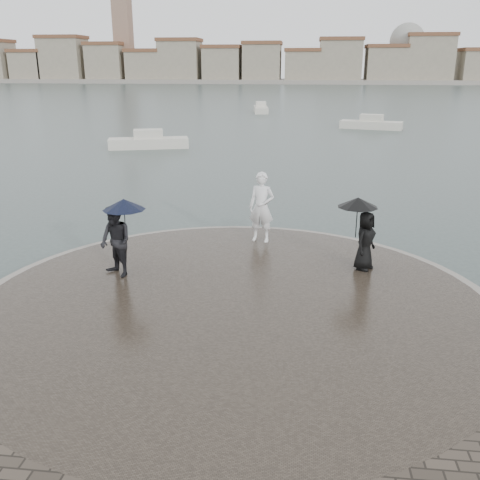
# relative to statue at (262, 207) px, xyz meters

# --- Properties ---
(ground) EXTENTS (400.00, 400.00, 0.00)m
(ground) POSITION_rel_statue_xyz_m (-0.27, -8.09, -1.45)
(ground) COLOR #2B3835
(ground) RESTS_ON ground
(kerb_ring) EXTENTS (12.50, 12.50, 0.32)m
(kerb_ring) POSITION_rel_statue_xyz_m (-0.27, -4.59, -1.29)
(kerb_ring) COLOR gray
(kerb_ring) RESTS_ON ground
(quay_tip) EXTENTS (11.90, 11.90, 0.36)m
(quay_tip) POSITION_rel_statue_xyz_m (-0.27, -4.59, -1.26)
(quay_tip) COLOR #2D261E
(quay_tip) RESTS_ON ground
(statue) EXTENTS (0.88, 0.67, 2.17)m
(statue) POSITION_rel_statue_xyz_m (0.00, 0.00, 0.00)
(statue) COLOR white
(statue) RESTS_ON quay_tip
(visitor_left) EXTENTS (1.37, 1.20, 2.04)m
(visitor_left) POSITION_rel_statue_xyz_m (-3.44, -3.30, 0.06)
(visitor_left) COLOR black
(visitor_left) RESTS_ON quay_tip
(visitor_right) EXTENTS (1.21, 1.10, 1.95)m
(visitor_right) POSITION_rel_statue_xyz_m (2.86, -2.04, 0.04)
(visitor_right) COLOR black
(visitor_right) RESTS_ON quay_tip
(far_skyline) EXTENTS (260.00, 20.00, 37.00)m
(far_skyline) POSITION_rel_statue_xyz_m (-6.56, 152.62, 4.16)
(far_skyline) COLOR gray
(far_skyline) RESTS_ON ground
(boats) EXTENTS (36.36, 34.26, 1.50)m
(boats) POSITION_rel_statue_xyz_m (3.95, 33.27, -1.07)
(boats) COLOR beige
(boats) RESTS_ON ground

